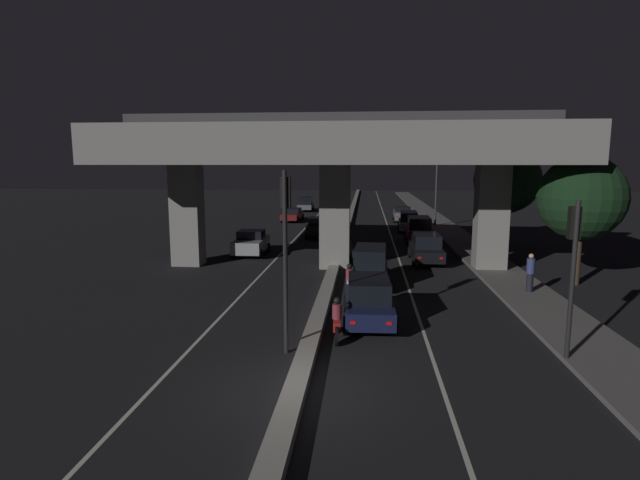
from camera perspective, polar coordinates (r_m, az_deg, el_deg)
name	(u,v)px	position (r m, az deg, el deg)	size (l,w,h in m)	color
ground_plane	(297,391)	(13.65, -2.69, -16.88)	(200.00, 200.00, 0.00)	black
lane_line_left_inner	(307,226)	(47.88, -1.45, 1.64)	(0.12, 126.00, 0.00)	beige
lane_line_right_inner	(388,227)	(47.60, 7.76, 1.52)	(0.12, 126.00, 0.00)	beige
median_divider	(347,225)	(47.57, 3.15, 1.76)	(0.59, 126.00, 0.30)	gray
sidewalk_right	(457,237)	(41.25, 15.38, 0.29)	(2.68, 126.00, 0.16)	#5B5956
elevated_overpass	(335,152)	(28.11, 1.75, 10.07)	(24.18, 10.69, 8.69)	gray
traffic_light_left_of_median	(286,231)	(15.24, -3.96, 1.04)	(0.30, 0.49, 5.70)	black
traffic_light_right_of_median	(573,253)	(16.30, 26.95, -1.32)	(0.30, 0.49, 4.87)	black
street_lamp	(434,173)	(47.70, 12.90, 7.48)	(2.05, 0.32, 8.67)	#2D2D30
car_dark_blue_lead	(369,300)	(18.75, 5.57, -6.81)	(1.99, 4.29, 1.72)	#141938
car_grey_second	(370,266)	(24.37, 5.76, -2.93)	(1.97, 4.09, 1.90)	#515459
car_black_third	(426,248)	(30.68, 12.02, -0.86)	(1.89, 4.55, 1.73)	black
car_dark_red_fourth	(419,229)	(38.30, 11.23, 1.22)	(2.06, 4.16, 1.94)	#591414
car_silver_fifth	(408,221)	(44.93, 10.07, 2.19)	(2.00, 4.85, 1.70)	gray
car_grey_sixth	(402,214)	(52.14, 9.40, 2.96)	(1.94, 4.16, 1.52)	#515459
car_silver_lead_oncoming	(251,243)	(32.77, -7.89, -0.33)	(2.05, 3.99, 1.61)	gray
car_black_second_oncoming	(319,227)	(40.48, -0.11, 1.51)	(2.16, 4.09, 1.57)	black
car_dark_red_third_oncoming	(292,214)	(51.63, -3.16, 2.93)	(1.98, 4.61, 1.34)	#591414
car_grey_fourth_oncoming	(306,204)	(62.84, -1.66, 4.18)	(2.02, 4.31, 1.76)	#515459
motorcycle_red_filtering_near	(337,321)	(17.14, 1.95, -9.25)	(0.33, 2.02, 1.44)	black
motorcycle_white_filtering_mid	(349,281)	(22.99, 3.36, -4.65)	(0.34, 1.83, 1.37)	black
motorcycle_black_filtering_far	(350,255)	(29.23, 3.41, -1.70)	(0.34, 1.94, 1.47)	black
pedestrian_on_sidewalk	(530,273)	(24.45, 22.91, -3.45)	(0.36, 0.36, 1.75)	black
roadside_tree_kerbside_near	(582,198)	(27.11, 27.73, 4.29)	(4.08, 4.08, 6.33)	#38281C
roadside_tree_kerbside_mid	(507,180)	(37.54, 20.62, 6.42)	(4.58, 4.58, 7.06)	#38281C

